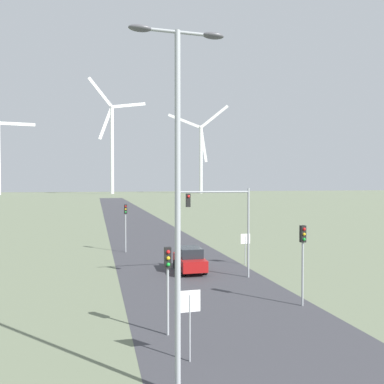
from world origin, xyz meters
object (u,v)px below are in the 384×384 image
traffic_light_post_near_right (303,247)px  traffic_light_post_mid_left (126,217)px  traffic_light_post_near_left (168,271)px  wind_turbine_center (201,152)px  wind_turbine_left (112,141)px  stop_sign_near (190,312)px  streetlamp (178,172)px  stop_sign_far (245,243)px  car_approaching (190,259)px  traffic_light_mast_overhead (224,214)px

traffic_light_post_near_right → traffic_light_post_mid_left: bearing=113.7°
traffic_light_post_near_left → wind_turbine_center: size_ratio=0.06×
traffic_light_post_near_left → wind_turbine_center: 237.88m
wind_turbine_left → stop_sign_near: bearing=-91.6°
streetlamp → stop_sign_far: streetlamp is taller
streetlamp → traffic_light_post_mid_left: bearing=89.3°
car_approaching → stop_sign_near: bearing=-104.1°
streetlamp → wind_turbine_center: size_ratio=0.19×
traffic_light_post_near_right → wind_turbine_center: size_ratio=0.07×
streetlamp → wind_turbine_left: (7.40, 228.45, 26.29)m
traffic_light_post_near_right → traffic_light_post_mid_left: traffic_light_post_mid_left is taller
stop_sign_far → traffic_light_post_near_left: (-8.73, -12.35, 1.06)m
stop_sign_near → traffic_light_post_near_right: size_ratio=0.61×
wind_turbine_left → traffic_light_post_near_left: bearing=-91.8°
stop_sign_far → wind_turbine_center: wind_turbine_center is taller
streetlamp → car_approaching: size_ratio=2.72×
traffic_light_post_near_right → car_approaching: (-3.97, 9.10, -2.25)m
traffic_light_post_near_left → wind_turbine_center: (65.65, 227.24, 25.26)m
traffic_light_post_near_right → stop_sign_far: bearing=84.5°
streetlamp → stop_sign_near: 5.54m
stop_sign_near → wind_turbine_center: 240.34m
wind_turbine_left → streetlamp: bearing=-91.9°
traffic_light_post_near_right → traffic_light_post_near_left: bearing=-165.4°
traffic_light_post_near_left → wind_turbine_left: (6.84, 223.85, 30.41)m
traffic_light_post_near_left → traffic_light_mast_overhead: bearing=56.7°
traffic_light_mast_overhead → wind_turbine_center: size_ratio=0.10×
stop_sign_far → traffic_light_post_near_right: traffic_light_post_near_right is taller
streetlamp → wind_turbine_center: bearing=74.1°
traffic_light_post_mid_left → wind_turbine_left: (7.11, 203.59, 29.88)m
stop_sign_near → stop_sign_far: stop_sign_near is taller
traffic_light_post_mid_left → car_approaching: size_ratio=1.10×
streetlamp → wind_turbine_left: bearing=88.1°
stop_sign_near → streetlamp: bearing=-113.7°
wind_turbine_center → traffic_light_post_near_right: bearing=-104.4°
streetlamp → traffic_light_mast_overhead: size_ratio=1.80×
streetlamp → car_approaching: (4.31, 15.71, -6.02)m
wind_turbine_left → stop_sign_far: bearing=-89.5°
traffic_light_post_near_right → traffic_light_mast_overhead: size_ratio=0.69×
streetlamp → wind_turbine_left: size_ratio=0.16×
traffic_light_mast_overhead → wind_turbine_center: (60.10, 218.80, 23.57)m
streetlamp → stop_sign_near: bearing=66.3°
stop_sign_near → stop_sign_far: (8.39, 14.91, -0.11)m
traffic_light_post_near_right → wind_turbine_left: bearing=90.2°
traffic_light_post_near_left → streetlamp: bearing=-96.9°
traffic_light_post_mid_left → wind_turbine_center: size_ratio=0.08×
stop_sign_near → traffic_light_post_mid_left: traffic_light_post_mid_left is taller
stop_sign_far → traffic_light_post_near_left: bearing=-125.3°
stop_sign_far → traffic_light_mast_overhead: bearing=-129.1°
traffic_light_mast_overhead → car_approaching: bearing=123.8°
stop_sign_near → wind_turbine_left: size_ratio=0.04×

